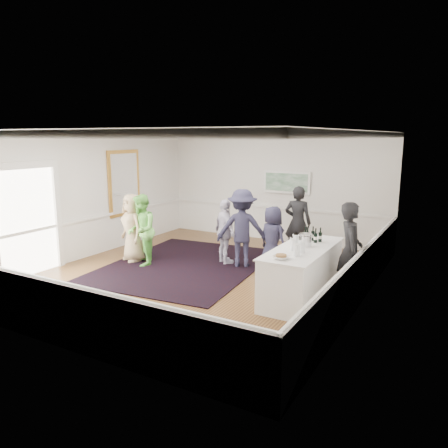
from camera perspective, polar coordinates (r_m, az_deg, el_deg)
The scene contains 23 objects.
floor at distance 10.01m, azimuth -2.66°, elevation -6.67°, with size 8.00×8.00×0.00m, color brown.
ceiling at distance 9.51m, azimuth -2.84°, elevation 11.98°, with size 7.00×8.00×0.02m, color white.
wall_left at distance 11.86m, azimuth -17.24°, elevation 3.61°, with size 0.02×8.00×3.20m, color white.
wall_right at distance 8.33m, azimuth 18.07°, elevation 0.45°, with size 0.02×8.00×3.20m, color white.
wall_back at distance 13.16m, azimuth 6.61°, elevation 4.77°, with size 7.00×0.02×3.20m, color white.
wall_front at distance 6.67m, azimuth -21.41°, elevation -2.42°, with size 7.00×0.02×3.20m, color white.
wainscoting at distance 9.86m, azimuth -2.68°, elevation -3.91°, with size 7.00×8.00×1.00m, color white, non-canonical shape.
mirror at distance 12.72m, azimuth -12.88°, elevation 5.24°, with size 0.05×1.25×1.85m.
doorway at distance 10.64m, azimuth -24.39°, elevation 1.27°, with size 0.10×1.78×2.56m.
landscape_painting at distance 12.94m, azimuth 8.17°, elevation 5.42°, with size 1.44×0.06×0.66m.
area_rug at distance 10.75m, azimuth -5.08°, elevation -5.35°, with size 3.45×4.53×0.02m, color black.
serving_table at distance 8.65m, azimuth 10.18°, elevation -6.26°, with size 0.94×2.48×1.00m.
bartender at distance 8.73m, azimuth 16.15°, elevation -3.37°, with size 0.69×0.45×1.89m, color black.
guest_tan at distance 11.13m, azimuth -11.85°, elevation -0.49°, with size 0.84×0.54×1.71m, color tan.
guest_green at distance 10.74m, azimuth -10.75°, elevation -0.79°, with size 0.85×0.66×1.74m, color #6FCA51.
guest_lilac at distance 10.69m, azimuth 0.15°, elevation -1.03°, with size 0.94×0.39×1.60m, color silver.
guest_dark_a at distance 10.43m, azimuth 2.38°, elevation -0.57°, with size 1.22×0.70×1.88m, color #201F34.
guest_dark_b at distance 11.29m, azimuth 9.60°, elevation 0.19°, with size 0.68×0.45×1.88m, color black.
guest_navy at distance 10.23m, azimuth 6.35°, elevation -1.90°, with size 0.74×0.48×1.52m, color #201F34.
wine_bottles at distance 9.01m, azimuth 11.47°, elevation -1.28°, with size 0.38×0.24×0.31m.
juice_pitchers at distance 8.19m, azimuth 9.51°, elevation -2.74°, with size 0.36×0.73×0.24m.
ice_bucket at distance 8.61m, azimuth 10.59°, elevation -2.12°, with size 0.26×0.26×0.24m, color silver.
nut_bowl at distance 7.68m, azimuth 7.47°, elevation -4.25°, with size 0.29×0.29×0.07m.
Camera 1 is at (5.08, -8.04, 3.10)m, focal length 35.00 mm.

